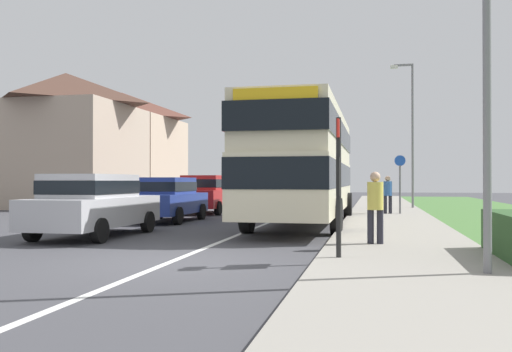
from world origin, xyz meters
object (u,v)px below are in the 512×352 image
parked_car_blue (167,197)px  pedestrian_at_stop (375,204)px  bus_stop_sign (339,177)px  street_lamp_near (479,2)px  street_lamp_mid (410,126)px  pedestrian_walking_away (388,193)px  parked_car_red (206,193)px  cycle_route_sign (400,182)px  double_decker_bus (305,161)px  parked_car_silver (93,202)px

parked_car_blue → pedestrian_at_stop: 9.73m
bus_stop_sign → street_lamp_near: size_ratio=0.36×
street_lamp_mid → street_lamp_near: bearing=-90.9°
pedestrian_walking_away → bus_stop_sign: bus_stop_sign is taller
bus_stop_sign → parked_car_blue: bearing=127.4°
street_lamp_near → parked_car_red: bearing=120.7°
parked_car_red → bus_stop_sign: bearing=-63.8°
parked_car_blue → street_lamp_mid: bearing=47.6°
cycle_route_sign → street_lamp_mid: (0.75, 5.20, 2.80)m
double_decker_bus → pedestrian_at_stop: (2.27, -6.10, -1.17)m
street_lamp_near → parked_car_silver: bearing=152.6°
pedestrian_walking_away → street_lamp_mid: (1.25, 5.31, 3.25)m
double_decker_bus → street_lamp_near: 10.47m
double_decker_bus → parked_car_silver: 7.17m
double_decker_bus → parked_car_red: (-5.11, 5.35, -1.21)m
parked_car_blue → pedestrian_walking_away: bearing=30.6°
parked_car_red → bus_stop_sign: (6.74, -13.70, 0.61)m
parked_car_red → pedestrian_at_stop: bearing=-57.2°
parked_car_red → pedestrian_walking_away: parked_car_red is taller
parked_car_silver → parked_car_red: bearing=90.9°
cycle_route_sign → street_lamp_near: street_lamp_near is taller
bus_stop_sign → street_lamp_near: bearing=-29.7°
double_decker_bus → parked_car_red: double_decker_bus is taller
parked_car_red → cycle_route_sign: bearing=-1.8°
parked_car_silver → parked_car_blue: parked_car_silver is taller
bus_stop_sign → cycle_route_sign: size_ratio=1.03×
parked_car_silver → parked_car_red: parked_car_red is taller
parked_car_blue → parked_car_red: parked_car_red is taller
pedestrian_at_stop → bus_stop_sign: bus_stop_sign is taller
double_decker_bus → street_lamp_mid: street_lamp_mid is taller
cycle_route_sign → parked_car_blue: bearing=-150.4°
parked_car_silver → street_lamp_near: (8.71, -4.52, 3.21)m
parked_car_red → pedestrian_at_stop: parked_car_red is taller
pedestrian_at_stop → bus_stop_sign: bearing=-105.9°
pedestrian_at_stop → street_lamp_near: size_ratio=0.23×
street_lamp_near → pedestrian_at_stop: bearing=113.3°
parked_car_silver → parked_car_red: size_ratio=1.11×
parked_car_blue → pedestrian_walking_away: 9.09m
double_decker_bus → parked_car_silver: (-4.95, -5.05, -1.24)m
bus_stop_sign → pedestrian_walking_away: bearing=84.9°
pedestrian_walking_away → cycle_route_sign: (0.50, 0.11, 0.45)m
bus_stop_sign → street_lamp_near: 3.56m
pedestrian_walking_away → street_lamp_mid: 6.35m
cycle_route_sign → double_decker_bus: bearing=-123.1°
pedestrian_at_stop → street_lamp_mid: size_ratio=0.23×
parked_car_silver → cycle_route_sign: size_ratio=1.78×
parked_car_red → street_lamp_near: street_lamp_near is taller
parked_car_silver → street_lamp_near: 10.33m
parked_car_blue → pedestrian_at_stop: size_ratio=2.46×
street_lamp_mid → bus_stop_sign: bearing=-97.4°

